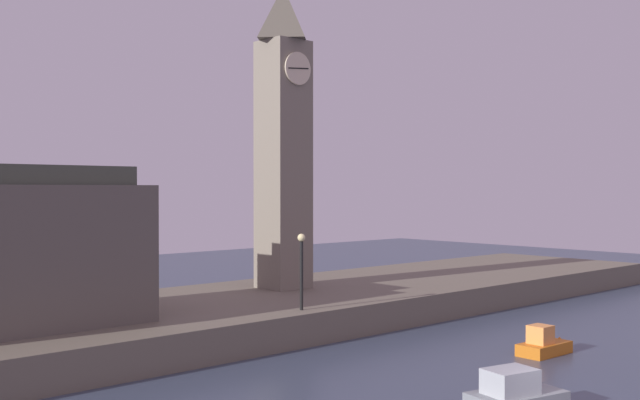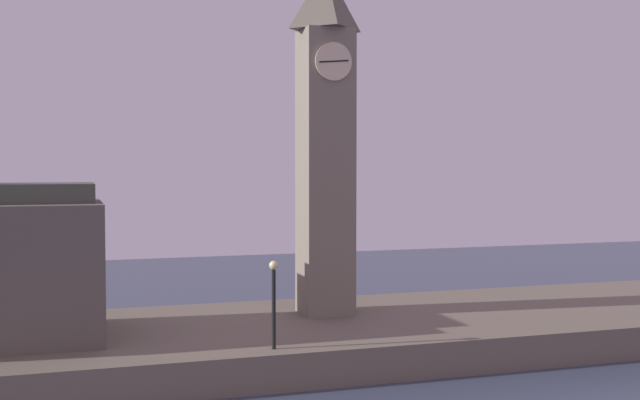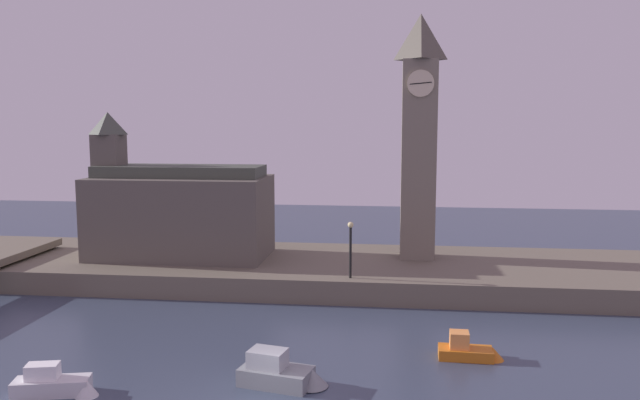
{
  "view_description": "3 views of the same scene",
  "coord_description": "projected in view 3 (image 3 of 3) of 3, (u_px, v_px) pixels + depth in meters",
  "views": [
    {
      "loc": [
        -19.8,
        -10.59,
        7.05
      ],
      "look_at": [
        2.74,
        14.18,
        6.55
      ],
      "focal_mm": 41.66,
      "sensor_mm": 36.0,
      "label": 1
    },
    {
      "loc": [
        -5.23,
        -14.57,
        8.73
      ],
      "look_at": [
        4.24,
        14.88,
        7.38
      ],
      "focal_mm": 43.77,
      "sensor_mm": 36.0,
      "label": 2
    },
    {
      "loc": [
        4.99,
        -22.72,
        11.04
      ],
      "look_at": [
        0.45,
        15.28,
        6.29
      ],
      "focal_mm": 35.19,
      "sensor_mm": 36.0,
      "label": 3
    }
  ],
  "objects": [
    {
      "name": "parliament_hall",
      "position": [
        176.0,
        211.0,
        44.74
      ],
      "size": [
        12.46,
        6.38,
        10.27
      ],
      "color": "#5B544C",
      "rests_on": "far_embankment"
    },
    {
      "name": "boat_cruiser_grey",
      "position": [
        283.0,
        373.0,
        26.43
      ],
      "size": [
        3.99,
        2.21,
        1.52
      ],
      "color": "gray",
      "rests_on": "ground"
    },
    {
      "name": "clock_tower",
      "position": [
        419.0,
        134.0,
        43.5
      ],
      "size": [
        2.61,
        2.64,
        16.88
      ],
      "color": "slate",
      "rests_on": "far_embankment"
    },
    {
      "name": "boat_ferry_white",
      "position": [
        57.0,
        384.0,
        25.5
      ],
      "size": [
        3.64,
        1.71,
        1.29
      ],
      "color": "silver",
      "rests_on": "ground"
    },
    {
      "name": "streetlamp",
      "position": [
        351.0,
        243.0,
        38.41
      ],
      "size": [
        0.36,
        0.36,
        3.5
      ],
      "color": "black",
      "rests_on": "far_embankment"
    },
    {
      "name": "far_embankment",
      "position": [
        322.0,
        270.0,
        43.95
      ],
      "size": [
        70.0,
        12.0,
        1.5
      ],
      "primitive_type": "cube",
      "color": "#6B6051",
      "rests_on": "ground"
    },
    {
      "name": "boat_patrol_orange",
      "position": [
        471.0,
        351.0,
        29.42
      ],
      "size": [
        3.09,
        1.29,
        1.32
      ],
      "color": "orange",
      "rests_on": "ground"
    }
  ]
}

